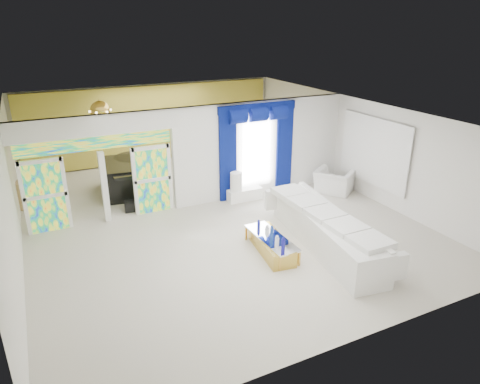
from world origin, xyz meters
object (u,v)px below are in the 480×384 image
armchair (334,181)px  grand_piano (127,177)px  coffee_table (271,245)px  console_table (245,194)px  white_sofa (325,231)px

armchair → grand_piano: (-6.05, 2.99, 0.13)m
armchair → grand_piano: 6.75m
armchair → grand_piano: grand_piano is taller
coffee_table → console_table: 3.35m
coffee_table → console_table: size_ratio=1.59×
armchair → grand_piano: size_ratio=0.57×
coffee_table → armchair: 4.60m
coffee_table → grand_piano: (-2.23, 5.54, 0.31)m
white_sofa → coffee_table: white_sofa is taller
armchair → grand_piano: bearing=29.5°
coffee_table → armchair: bearing=33.7°
coffee_table → grand_piano: grand_piano is taller
coffee_table → white_sofa: bearing=-12.5°
white_sofa → armchair: (2.47, 2.85, -0.04)m
white_sofa → armchair: bearing=57.4°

